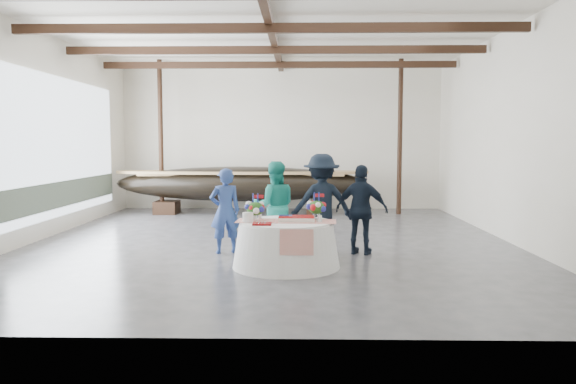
{
  "coord_description": "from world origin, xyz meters",
  "views": [
    {
      "loc": [
        0.6,
        -11.82,
        2.08
      ],
      "look_at": [
        0.37,
        -1.1,
        1.15
      ],
      "focal_mm": 35.0,
      "sensor_mm": 36.0,
      "label": 1
    }
  ],
  "objects": [
    {
      "name": "open_bay",
      "position": [
        -4.95,
        1.0,
        1.83
      ],
      "size": [
        0.03,
        7.0,
        3.2
      ],
      "color": "silver",
      "rests_on": "ground"
    },
    {
      "name": "guest_man_left",
      "position": [
        1.01,
        -1.16,
        0.94
      ],
      "size": [
        1.33,
        0.93,
        1.88
      ],
      "primitive_type": "imported",
      "rotation": [
        0.0,
        0.0,
        3.34
      ],
      "color": "black",
      "rests_on": "ground"
    },
    {
      "name": "floor",
      "position": [
        0.0,
        0.0,
        0.0
      ],
      "size": [
        10.0,
        12.0,
        0.01
      ],
      "primitive_type": "cube",
      "color": "#3D3D42",
      "rests_on": "ground"
    },
    {
      "name": "pavilion_structure",
      "position": [
        0.0,
        0.8,
        4.0
      ],
      "size": [
        9.8,
        11.76,
        4.5
      ],
      "color": "black",
      "rests_on": "ground"
    },
    {
      "name": "banquet_table",
      "position": [
        0.37,
        -2.5,
        0.39
      ],
      "size": [
        1.81,
        1.81,
        0.78
      ],
      "color": "white",
      "rests_on": "ground"
    },
    {
      "name": "wall_left",
      "position": [
        -5.0,
        0.0,
        2.25
      ],
      "size": [
        0.02,
        12.0,
        4.5
      ],
      "primitive_type": "cube",
      "color": "silver",
      "rests_on": "ground"
    },
    {
      "name": "guest_woman_blue",
      "position": [
        -0.82,
        -1.32,
        0.81
      ],
      "size": [
        0.68,
        0.56,
        1.61
      ],
      "primitive_type": "imported",
      "rotation": [
        0.0,
        0.0,
        3.48
      ],
      "color": "navy",
      "rests_on": "ground"
    },
    {
      "name": "wall_back",
      "position": [
        0.0,
        6.0,
        2.25
      ],
      "size": [
        10.0,
        0.02,
        4.5
      ],
      "primitive_type": "cube",
      "color": "silver",
      "rests_on": "ground"
    },
    {
      "name": "wall_right",
      "position": [
        5.0,
        0.0,
        2.25
      ],
      "size": [
        0.02,
        12.0,
        4.5
      ],
      "primitive_type": "cube",
      "color": "silver",
      "rests_on": "ground"
    },
    {
      "name": "tabletop_items",
      "position": [
        0.32,
        -2.37,
        0.93
      ],
      "size": [
        1.7,
        1.0,
        0.4
      ],
      "color": "red",
      "rests_on": "banquet_table"
    },
    {
      "name": "ceiling",
      "position": [
        0.0,
        0.0,
        4.5
      ],
      "size": [
        10.0,
        12.0,
        0.01
      ],
      "primitive_type": "cube",
      "color": "white",
      "rests_on": "wall_back"
    },
    {
      "name": "guest_man_right",
      "position": [
        1.75,
        -1.38,
        0.84
      ],
      "size": [
        1.07,
        0.72,
        1.68
      ],
      "primitive_type": "imported",
      "rotation": [
        0.0,
        0.0,
        2.8
      ],
      "color": "black",
      "rests_on": "ground"
    },
    {
      "name": "wall_front",
      "position": [
        0.0,
        -6.0,
        2.25
      ],
      "size": [
        10.0,
        0.02,
        4.5
      ],
      "primitive_type": "cube",
      "color": "silver",
      "rests_on": "ground"
    },
    {
      "name": "guest_woman_teal",
      "position": [
        0.1,
        -1.09,
        0.87
      ],
      "size": [
        0.91,
        0.75,
        1.74
      ],
      "primitive_type": "imported",
      "rotation": [
        0.0,
        0.0,
        3.25
      ],
      "color": "teal",
      "rests_on": "ground"
    },
    {
      "name": "longboat_display",
      "position": [
        -1.12,
        4.63,
        0.89
      ],
      "size": [
        7.45,
        1.49,
        1.4
      ],
      "color": "black",
      "rests_on": "ground"
    }
  ]
}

